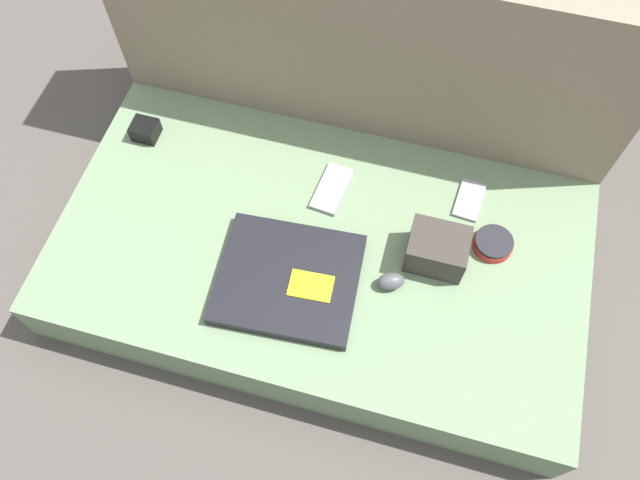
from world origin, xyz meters
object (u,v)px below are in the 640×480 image
(computer_mouse, at_px, (391,281))
(camera_pouch, at_px, (437,249))
(speaker_puck, at_px, (493,244))
(laptop, at_px, (289,279))
(phone_silver, at_px, (469,200))
(charger_brick, at_px, (145,130))
(phone_black, at_px, (332,189))

(computer_mouse, relative_size, camera_pouch, 0.55)
(computer_mouse, xyz_separation_m, speaker_puck, (0.19, 0.15, -0.01))
(laptop, height_order, phone_silver, laptop)
(laptop, bearing_deg, computer_mouse, 9.37)
(phone_silver, height_order, charger_brick, charger_brick)
(phone_silver, relative_size, camera_pouch, 0.87)
(laptop, relative_size, computer_mouse, 4.52)
(computer_mouse, relative_size, phone_silver, 0.64)
(speaker_puck, height_order, phone_silver, speaker_puck)
(computer_mouse, bearing_deg, phone_black, 108.31)
(computer_mouse, bearing_deg, camera_pouch, 24.16)
(computer_mouse, distance_m, charger_brick, 0.68)
(computer_mouse, relative_size, speaker_puck, 0.80)
(laptop, distance_m, camera_pouch, 0.32)
(laptop, bearing_deg, speaker_puck, 22.24)
(phone_black, bearing_deg, laptop, -90.33)
(phone_silver, bearing_deg, camera_pouch, -102.25)
(computer_mouse, bearing_deg, speaker_puck, 13.43)
(camera_pouch, distance_m, charger_brick, 0.74)
(computer_mouse, distance_m, speaker_puck, 0.24)
(phone_black, xyz_separation_m, charger_brick, (-0.47, 0.03, 0.02))
(speaker_puck, bearing_deg, laptop, -153.78)
(laptop, bearing_deg, phone_silver, 37.85)
(laptop, xyz_separation_m, phone_silver, (0.33, 0.30, -0.01))
(camera_pouch, bearing_deg, charger_brick, 168.91)
(speaker_puck, relative_size, charger_brick, 1.44)
(phone_silver, xyz_separation_m, phone_black, (-0.31, -0.05, 0.00))
(computer_mouse, height_order, charger_brick, charger_brick)
(laptop, bearing_deg, phone_black, 79.44)
(speaker_puck, bearing_deg, phone_black, 172.64)
(laptop, relative_size, speaker_puck, 3.59)
(laptop, height_order, computer_mouse, computer_mouse)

